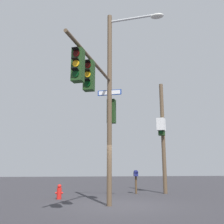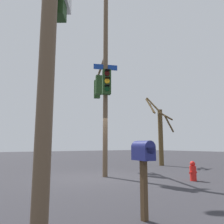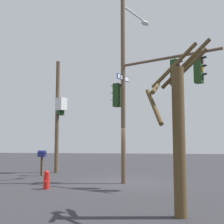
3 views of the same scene
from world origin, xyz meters
name	(u,v)px [view 1 (image 1 of 3)]	position (x,y,z in m)	size (l,w,h in m)	color
ground_plane	(119,206)	(0.00, 0.00, 0.00)	(80.00, 80.00, 0.00)	#313035
main_signal_pole_assembly	(106,87)	(-0.70, -1.00, 4.80)	(4.36, 4.78, 8.73)	brown
secondary_pole_assembly	(162,132)	(3.69, 4.57, 3.81)	(0.70, 0.83, 7.05)	brown
fire_hydrant	(59,192)	(-2.57, 2.73, 0.34)	(0.38, 0.24, 0.73)	red
mailbox	(136,175)	(1.98, 4.89, 1.11)	(0.29, 0.46, 1.41)	#4C3823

